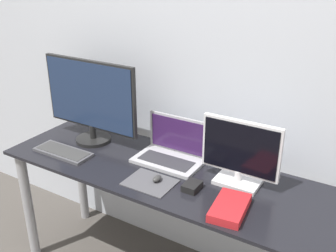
# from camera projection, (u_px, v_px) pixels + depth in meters

# --- Properties ---
(wall_back) EXTENTS (7.00, 0.05, 2.50)m
(wall_back) POSITION_uv_depth(u_px,v_px,m) (203.00, 62.00, 2.10)
(wall_back) COLOR silver
(wall_back) RESTS_ON ground_plane
(desk) EXTENTS (1.83, 0.59, 0.76)m
(desk) POSITION_uv_depth(u_px,v_px,m) (168.00, 195.00, 2.07)
(desk) COLOR black
(desk) RESTS_ON ground_plane
(monitor_left) EXTENTS (0.63, 0.21, 0.49)m
(monitor_left) POSITION_uv_depth(u_px,v_px,m) (90.00, 100.00, 2.24)
(monitor_left) COLOR black
(monitor_left) RESTS_ON desk
(monitor_right) EXTENTS (0.38, 0.15, 0.33)m
(monitor_right) POSITION_uv_depth(u_px,v_px,m) (240.00, 154.00, 1.85)
(monitor_right) COLOR silver
(monitor_right) RESTS_ON desk
(laptop) EXTENTS (0.36, 0.22, 0.23)m
(laptop) POSITION_uv_depth(u_px,v_px,m) (172.00, 150.00, 2.11)
(laptop) COLOR #ADADB2
(laptop) RESTS_ON desk
(keyboard) EXTENTS (0.34, 0.13, 0.02)m
(keyboard) POSITION_uv_depth(u_px,v_px,m) (63.00, 152.00, 2.19)
(keyboard) COLOR #4C4C51
(keyboard) RESTS_ON desk
(mousepad) EXTENTS (0.24, 0.18, 0.00)m
(mousepad) POSITION_uv_depth(u_px,v_px,m) (150.00, 182.00, 1.91)
(mousepad) COLOR #47474C
(mousepad) RESTS_ON desk
(mouse) EXTENTS (0.04, 0.06, 0.03)m
(mouse) POSITION_uv_depth(u_px,v_px,m) (157.00, 179.00, 1.91)
(mouse) COLOR #333333
(mouse) RESTS_ON mousepad
(book) EXTENTS (0.16, 0.25, 0.04)m
(book) POSITION_uv_depth(u_px,v_px,m) (230.00, 208.00, 1.69)
(book) COLOR red
(book) RESTS_ON desk
(power_brick) EXTENTS (0.07, 0.10, 0.03)m
(power_brick) POSITION_uv_depth(u_px,v_px,m) (192.00, 186.00, 1.85)
(power_brick) COLOR black
(power_brick) RESTS_ON desk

